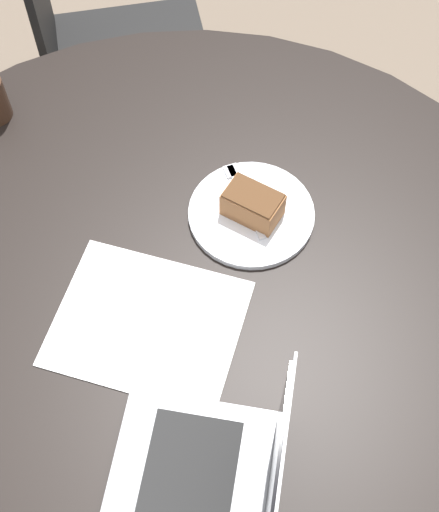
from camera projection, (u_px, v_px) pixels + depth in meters
ground_plane at (197, 452)px, 1.84m from camera, size 12.00×12.00×0.00m
dining_table at (187, 349)px, 1.26m from camera, size 1.40×1.40×0.77m
chair at (105, 57)px, 1.90m from camera, size 0.50×0.50×0.92m
paper_document at (148, 325)px, 1.17m from camera, size 0.35×0.31×0.00m
plate at (251, 214)px, 1.28m from camera, size 0.23×0.23×0.01m
cake_slice at (253, 204)px, 1.25m from camera, size 0.12×0.10×0.06m
fork at (242, 193)px, 1.29m from camera, size 0.08×0.17×0.00m
laptop at (208, 497)px, 0.99m from camera, size 0.27×0.32×0.25m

